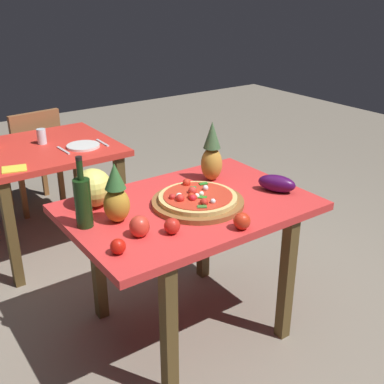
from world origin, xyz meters
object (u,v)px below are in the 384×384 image
tomato_by_bottle (172,226)px  display_table (189,221)px  napkin_folded (14,169)px  dinner_plate (83,146)px  tomato_beside_pepper (242,221)px  wine_bottle (83,201)px  melon (93,188)px  knife_utensil (102,143)px  pizza_board (198,202)px  background_table (45,162)px  drinking_glass_water (42,136)px  dining_chair (34,154)px  pineapple_right (212,154)px  eggplant (277,183)px  pizza (197,197)px  bell_pepper (140,226)px  tomato_at_corner (118,246)px  pineapple_left (116,196)px  fork_utensil (63,150)px

tomato_by_bottle → display_table: bearing=41.5°
napkin_folded → dinner_plate: bearing=17.3°
tomato_beside_pepper → tomato_by_bottle: bearing=152.4°
wine_bottle → melon: bearing=54.6°
wine_bottle → knife_utensil: 1.23m
pizza_board → dinner_plate: (-0.09, 1.18, -0.00)m
tomato_beside_pepper → background_table: bearing=100.9°
background_table → drinking_glass_water: bearing=70.8°
dining_chair → pineapple_right: (0.45, -1.77, 0.41)m
melon → drinking_glass_water: 1.13m
display_table → eggplant: eggplant is taller
pizza → tomato_beside_pepper: bearing=-87.7°
bell_pepper → napkin_folded: bell_pepper is taller
tomato_at_corner → drinking_glass_water: size_ratio=0.63×
dinner_plate → display_table: bearing=-86.9°
wine_bottle → eggplant: size_ratio=1.66×
pineapple_left → dinner_plate: 1.16m
display_table → dining_chair: 1.98m
display_table → background_table: bearing=102.1°
display_table → eggplant: bearing=-16.8°
dining_chair → bell_pepper: dining_chair is taller
pizza_board → tomato_by_bottle: tomato_by_bottle is taller
drinking_glass_water → napkin_folded: size_ratio=0.74×
pizza_board → melon: size_ratio=2.41×
wine_bottle → tomato_at_corner: bearing=-88.0°
display_table → pizza: size_ratio=3.09×
pineapple_right → knife_utensil: pineapple_right is taller
dinner_plate → bell_pepper: bearing=-103.1°
pizza → drinking_glass_water: drinking_glass_water is taller
tomato_at_corner → tomato_beside_pepper: 0.56m
dining_chair → melon: (-0.23, -1.71, 0.36)m
wine_bottle → dinner_plate: (0.46, 1.07, -0.12)m
background_table → pizza: size_ratio=2.40×
background_table → dinner_plate: 0.30m
pineapple_left → knife_utensil: bearing=67.7°
dining_chair → tomato_by_bottle: size_ratio=11.76×
knife_utensil → dinner_plate: bearing=-179.6°
pineapple_right → tomato_by_bottle: (-0.52, -0.40, -0.11)m
display_table → tomato_beside_pepper: 0.38m
display_table → napkin_folded: (-0.57, 0.99, 0.10)m
tomato_at_corner → display_table: bearing=24.0°
pizza → melon: 0.51m
tomato_at_corner → fork_utensil: size_ratio=0.36×
dining_chair → melon: 1.76m
wine_bottle → melon: wine_bottle is taller
dining_chair → eggplant: size_ratio=4.25×
pineapple_right → knife_utensil: 0.99m
pizza_board → pizza: (-0.00, 0.00, 0.03)m
pizza_board → bell_pepper: bearing=-164.1°
pineapple_right → tomato_by_bottle: bearing=-142.6°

